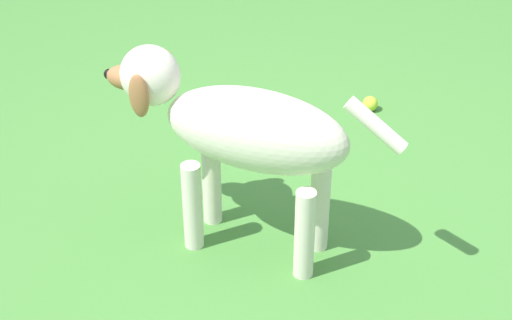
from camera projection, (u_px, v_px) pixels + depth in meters
ground at (280, 229)px, 2.69m from camera, size 14.00×14.00×0.00m
dog at (239, 130)px, 2.39m from camera, size 0.79×0.67×0.67m
tennis_ball_1 at (370, 104)px, 3.37m from camera, size 0.07×0.07×0.07m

